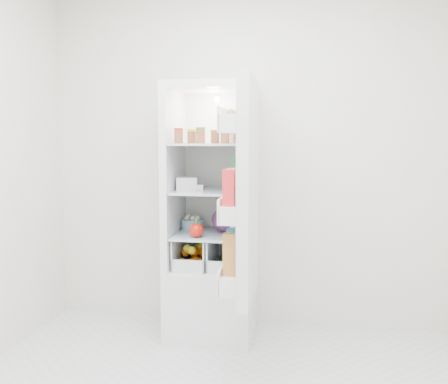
% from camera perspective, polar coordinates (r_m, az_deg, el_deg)
% --- Properties ---
extents(room_walls, '(3.02, 3.02, 2.61)m').
position_cam_1_polar(room_walls, '(2.32, -2.29, 10.35)').
color(room_walls, silver).
rests_on(room_walls, ground).
extents(refrigerator, '(0.60, 0.60, 1.80)m').
position_cam_1_polar(refrigerator, '(3.65, -1.25, -5.80)').
color(refrigerator, white).
rests_on(refrigerator, ground).
extents(shelf_low, '(0.49, 0.53, 0.01)m').
position_cam_1_polar(shelf_low, '(3.58, -1.44, -4.83)').
color(shelf_low, silver).
rests_on(shelf_low, refrigerator).
extents(shelf_mid, '(0.49, 0.53, 0.02)m').
position_cam_1_polar(shelf_mid, '(3.53, -1.46, 0.11)').
color(shelf_mid, silver).
rests_on(shelf_mid, refrigerator).
extents(shelf_top, '(0.49, 0.53, 0.02)m').
position_cam_1_polar(shelf_top, '(3.51, -1.47, 5.47)').
color(shelf_top, silver).
rests_on(shelf_top, refrigerator).
extents(crisper_left, '(0.23, 0.46, 0.22)m').
position_cam_1_polar(crisper_left, '(3.63, -3.35, -6.78)').
color(crisper_left, silver).
rests_on(crisper_left, refrigerator).
extents(crisper_right, '(0.23, 0.46, 0.22)m').
position_cam_1_polar(crisper_right, '(3.58, 0.50, -6.93)').
color(crisper_right, silver).
rests_on(crisper_right, refrigerator).
extents(condiment_jars, '(0.46, 0.16, 0.08)m').
position_cam_1_polar(condiment_jars, '(3.40, -1.84, 6.29)').
color(condiment_jars, '#B21919').
rests_on(condiment_jars, shelf_top).
extents(squeeze_bottle, '(0.05, 0.05, 0.17)m').
position_cam_1_polar(squeeze_bottle, '(3.48, 0.74, 6.99)').
color(squeeze_bottle, silver).
rests_on(squeeze_bottle, shelf_top).
extents(tub_white, '(0.17, 0.17, 0.09)m').
position_cam_1_polar(tub_white, '(3.53, -4.26, 0.97)').
color(tub_white, silver).
rests_on(tub_white, shelf_mid).
extents(tin_red, '(0.09, 0.09, 0.05)m').
position_cam_1_polar(tin_red, '(3.28, 0.68, 0.26)').
color(tin_red, red).
rests_on(tin_red, shelf_mid).
extents(foil_tray, '(0.17, 0.15, 0.04)m').
position_cam_1_polar(foil_tray, '(3.57, -3.65, 0.58)').
color(foil_tray, silver).
rests_on(foil_tray, shelf_mid).
extents(tub_green, '(0.11, 0.14, 0.07)m').
position_cam_1_polar(tub_green, '(3.69, 1.37, 1.07)').
color(tub_green, '#3F8B43').
rests_on(tub_green, shelf_mid).
extents(red_cabbage, '(0.18, 0.18, 0.18)m').
position_cam_1_polar(red_cabbage, '(3.61, 0.04, -3.16)').
color(red_cabbage, '#551D55').
rests_on(red_cabbage, shelf_low).
extents(bell_pepper, '(0.10, 0.10, 0.10)m').
position_cam_1_polar(bell_pepper, '(3.42, -3.17, -4.38)').
color(bell_pepper, red).
rests_on(bell_pepper, shelf_low).
extents(mushroom_bowl, '(0.22, 0.22, 0.08)m').
position_cam_1_polar(mushroom_bowl, '(3.71, -3.63, -3.72)').
color(mushroom_bowl, '#81B1C1').
rests_on(mushroom_bowl, shelf_low).
extents(citrus_pile, '(0.20, 0.31, 0.16)m').
position_cam_1_polar(citrus_pile, '(3.61, -3.39, -7.31)').
color(citrus_pile, '#F15A0C').
rests_on(citrus_pile, refrigerator).
extents(veg_pile, '(0.16, 0.30, 0.10)m').
position_cam_1_polar(veg_pile, '(3.59, 0.57, -7.67)').
color(veg_pile, '#1B511B').
rests_on(veg_pile, refrigerator).
extents(fridge_door, '(0.18, 0.60, 1.30)m').
position_cam_1_polar(fridge_door, '(2.91, 2.26, -0.34)').
color(fridge_door, white).
rests_on(fridge_door, refrigerator).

